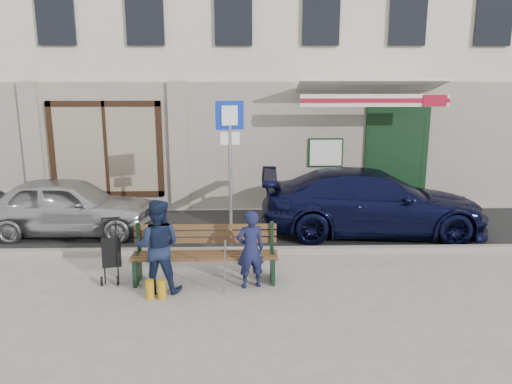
{
  "coord_description": "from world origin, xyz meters",
  "views": [
    {
      "loc": [
        0.2,
        -7.57,
        3.34
      ],
      "look_at": [
        0.45,
        1.6,
        1.2
      ],
      "focal_mm": 35.0,
      "sensor_mm": 36.0,
      "label": 1
    }
  ],
  "objects_px": {
    "stroller": "(111,254)",
    "car_navy": "(372,202)",
    "woman": "(158,246)",
    "parking_sign": "(230,151)",
    "bench": "(202,255)",
    "car_silver": "(68,206)",
    "man": "(250,249)"
  },
  "relations": [
    {
      "from": "stroller",
      "to": "car_navy",
      "type": "bearing_deg",
      "value": 13.69
    },
    {
      "from": "stroller",
      "to": "woman",
      "type": "bearing_deg",
      "value": -39.39
    },
    {
      "from": "parking_sign",
      "to": "woman",
      "type": "height_order",
      "value": "parking_sign"
    },
    {
      "from": "bench",
      "to": "woman",
      "type": "relative_size",
      "value": 1.61
    },
    {
      "from": "woman",
      "to": "parking_sign",
      "type": "bearing_deg",
      "value": -115.04
    },
    {
      "from": "car_navy",
      "to": "parking_sign",
      "type": "bearing_deg",
      "value": 110.8
    },
    {
      "from": "car_silver",
      "to": "stroller",
      "type": "distance_m",
      "value": 3.01
    },
    {
      "from": "woman",
      "to": "car_silver",
      "type": "bearing_deg",
      "value": -46.52
    },
    {
      "from": "bench",
      "to": "stroller",
      "type": "distance_m",
      "value": 1.51
    },
    {
      "from": "car_silver",
      "to": "man",
      "type": "distance_m",
      "value": 4.82
    },
    {
      "from": "man",
      "to": "car_silver",
      "type": "bearing_deg",
      "value": -51.69
    },
    {
      "from": "car_navy",
      "to": "man",
      "type": "xyz_separation_m",
      "value": [
        -2.68,
        -2.79,
        -0.05
      ]
    },
    {
      "from": "car_silver",
      "to": "bench",
      "type": "height_order",
      "value": "car_silver"
    },
    {
      "from": "car_silver",
      "to": "stroller",
      "type": "height_order",
      "value": "car_silver"
    },
    {
      "from": "car_silver",
      "to": "car_navy",
      "type": "relative_size",
      "value": 0.77
    },
    {
      "from": "man",
      "to": "car_navy",
      "type": "bearing_deg",
      "value": -148.71
    },
    {
      "from": "stroller",
      "to": "car_silver",
      "type": "bearing_deg",
      "value": 108.51
    },
    {
      "from": "car_silver",
      "to": "parking_sign",
      "type": "height_order",
      "value": "parking_sign"
    },
    {
      "from": "parking_sign",
      "to": "bench",
      "type": "relative_size",
      "value": 1.21
    },
    {
      "from": "car_navy",
      "to": "stroller",
      "type": "distance_m",
      "value": 5.56
    },
    {
      "from": "car_silver",
      "to": "parking_sign",
      "type": "relative_size",
      "value": 1.27
    },
    {
      "from": "bench",
      "to": "woman",
      "type": "height_order",
      "value": "woman"
    },
    {
      "from": "woman",
      "to": "stroller",
      "type": "distance_m",
      "value": 0.99
    },
    {
      "from": "car_silver",
      "to": "car_navy",
      "type": "bearing_deg",
      "value": -89.87
    },
    {
      "from": "woman",
      "to": "stroller",
      "type": "xyz_separation_m",
      "value": [
        -0.85,
        0.43,
        -0.28
      ]
    },
    {
      "from": "parking_sign",
      "to": "stroller",
      "type": "distance_m",
      "value": 2.87
    },
    {
      "from": "woman",
      "to": "car_navy",
      "type": "bearing_deg",
      "value": -140.23
    },
    {
      "from": "car_navy",
      "to": "woman",
      "type": "height_order",
      "value": "woman"
    },
    {
      "from": "car_silver",
      "to": "man",
      "type": "height_order",
      "value": "man"
    },
    {
      "from": "car_navy",
      "to": "bench",
      "type": "relative_size",
      "value": 1.99
    },
    {
      "from": "car_silver",
      "to": "parking_sign",
      "type": "distance_m",
      "value": 3.9
    },
    {
      "from": "parking_sign",
      "to": "stroller",
      "type": "height_order",
      "value": "parking_sign"
    }
  ]
}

